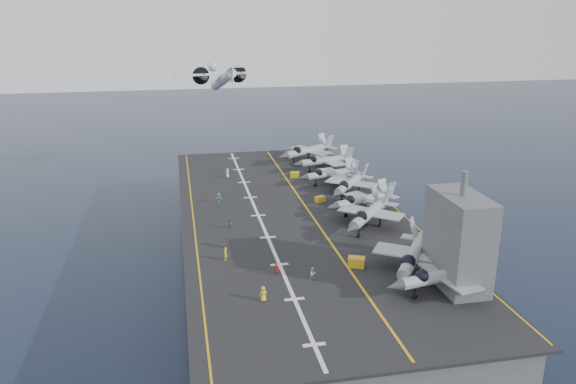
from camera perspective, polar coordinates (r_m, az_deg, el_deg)
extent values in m
plane|color=#142135|center=(101.42, 0.45, -7.69)|extent=(500.00, 500.00, 0.00)
cube|color=#56595E|center=(99.36, 0.45, -5.09)|extent=(36.00, 90.00, 10.00)
cube|color=black|center=(97.45, 0.46, -2.27)|extent=(38.00, 92.00, 0.40)
cube|color=gold|center=(98.00, 2.18, -2.03)|extent=(0.35, 90.00, 0.02)
cube|color=silver|center=(96.40, -3.03, -2.39)|extent=(0.50, 90.00, 0.02)
cube|color=gold|center=(95.58, -9.58, -2.81)|extent=(0.25, 90.00, 0.02)
cube|color=gold|center=(102.55, 10.64, -1.42)|extent=(0.25, 90.00, 0.02)
imported|color=yellow|center=(68.71, -2.53, -10.29)|extent=(1.25, 0.94, 1.90)
imported|color=yellow|center=(79.58, -6.38, -6.27)|extent=(0.91, 1.24, 1.93)
imported|color=#208522|center=(90.83, -5.96, -3.24)|extent=(1.14, 1.00, 1.60)
imported|color=green|center=(103.04, -7.06, -0.61)|extent=(1.26, 0.97, 1.89)
imported|color=silver|center=(118.70, -6.16, 1.93)|extent=(1.25, 1.39, 1.94)
imported|color=#B21919|center=(74.70, -1.16, -7.86)|extent=(1.29, 1.35, 1.88)
imported|color=silver|center=(73.78, 2.55, -8.30)|extent=(1.05, 0.73, 1.68)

